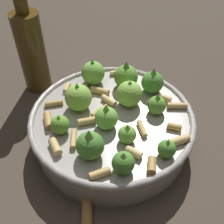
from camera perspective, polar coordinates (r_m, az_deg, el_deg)
name	(u,v)px	position (r m, az deg, el deg)	size (l,w,h in m)	color
ground_plane	(112,138)	(0.51, 0.00, -5.33)	(2.40, 2.40, 0.00)	#42382D
cooking_pan	(112,122)	(0.48, 0.03, -2.16)	(0.28, 0.28, 0.11)	#9E9993
olive_oil_bottle	(32,50)	(0.58, -16.23, 12.10)	(0.05, 0.05, 0.22)	#4C3814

